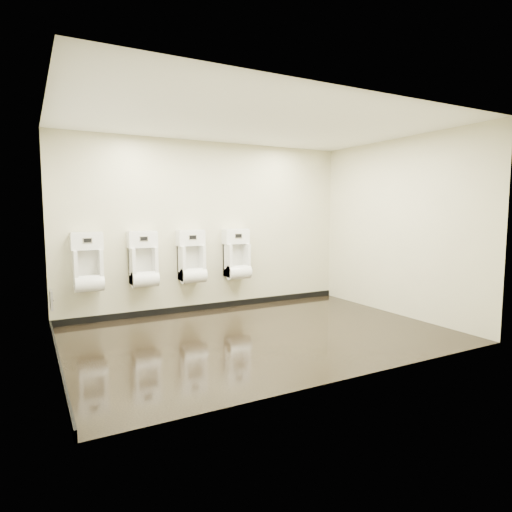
{
  "coord_description": "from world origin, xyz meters",
  "views": [
    {
      "loc": [
        -2.73,
        -4.92,
        1.66
      ],
      "look_at": [
        0.22,
        0.55,
        1.01
      ],
      "focal_mm": 30.0,
      "sensor_mm": 36.0,
      "label": 1
    }
  ],
  "objects_px": {
    "access_panel": "(51,300)",
    "urinal_2": "(192,260)",
    "urinal_0": "(88,266)",
    "urinal_3": "(237,258)",
    "urinal_1": "(144,263)"
  },
  "relations": [
    {
      "from": "access_panel",
      "to": "urinal_0",
      "type": "xyz_separation_m",
      "value": [
        0.52,
        0.4,
        0.37
      ]
    },
    {
      "from": "urinal_0",
      "to": "urinal_1",
      "type": "bearing_deg",
      "value": 0.0
    },
    {
      "from": "urinal_0",
      "to": "access_panel",
      "type": "bearing_deg",
      "value": -142.12
    },
    {
      "from": "access_panel",
      "to": "urinal_3",
      "type": "relative_size",
      "value": 0.3
    },
    {
      "from": "urinal_1",
      "to": "urinal_2",
      "type": "distance_m",
      "value": 0.78
    },
    {
      "from": "urinal_0",
      "to": "urinal_1",
      "type": "distance_m",
      "value": 0.8
    },
    {
      "from": "urinal_0",
      "to": "urinal_2",
      "type": "relative_size",
      "value": 1.0
    },
    {
      "from": "urinal_2",
      "to": "access_panel",
      "type": "bearing_deg",
      "value": -169.13
    },
    {
      "from": "urinal_3",
      "to": "access_panel",
      "type": "bearing_deg",
      "value": -172.12
    },
    {
      "from": "access_panel",
      "to": "urinal_3",
      "type": "distance_m",
      "value": 2.95
    },
    {
      "from": "urinal_0",
      "to": "urinal_2",
      "type": "xyz_separation_m",
      "value": [
        1.57,
        0.0,
        0.0
      ]
    },
    {
      "from": "access_panel",
      "to": "urinal_2",
      "type": "xyz_separation_m",
      "value": [
        2.09,
        0.4,
        0.37
      ]
    },
    {
      "from": "access_panel",
      "to": "urinal_2",
      "type": "relative_size",
      "value": 0.3
    },
    {
      "from": "urinal_1",
      "to": "urinal_3",
      "type": "xyz_separation_m",
      "value": [
        1.59,
        0.0,
        0.0
      ]
    },
    {
      "from": "urinal_1",
      "to": "urinal_2",
      "type": "xyz_separation_m",
      "value": [
        0.78,
        0.0,
        0.0
      ]
    }
  ]
}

